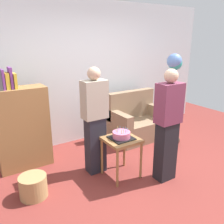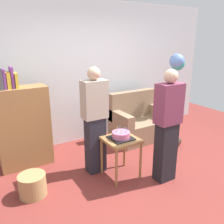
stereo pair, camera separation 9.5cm
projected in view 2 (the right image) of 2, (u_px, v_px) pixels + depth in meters
name	position (u px, v px, depth m)	size (l,w,h in m)	color
ground_plane	(151.00, 184.00, 3.44)	(8.00, 8.00, 0.00)	maroon
wall_back	(87.00, 73.00, 4.70)	(6.00, 0.10, 2.70)	silver
couch	(138.00, 122.00, 4.93)	(1.10, 0.70, 0.96)	#8C7054
bookshelf	(23.00, 126.00, 3.78)	(0.80, 0.36, 1.61)	olive
side_table	(121.00, 145.00, 3.51)	(0.48, 0.48, 0.61)	olive
birthday_cake	(121.00, 135.00, 3.47)	(0.32, 0.32, 0.17)	black
person_blowing_candles	(95.00, 121.00, 3.56)	(0.36, 0.22, 1.63)	#23232D
person_holding_cake	(167.00, 126.00, 3.34)	(0.36, 0.22, 1.63)	black
wicker_basket	(32.00, 185.00, 3.17)	(0.36, 0.36, 0.30)	#A88451
handbag	(176.00, 142.00, 4.59)	(0.28, 0.14, 0.20)	#473328
balloon_bunch	(177.00, 62.00, 4.86)	(0.33, 0.31, 1.71)	silver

